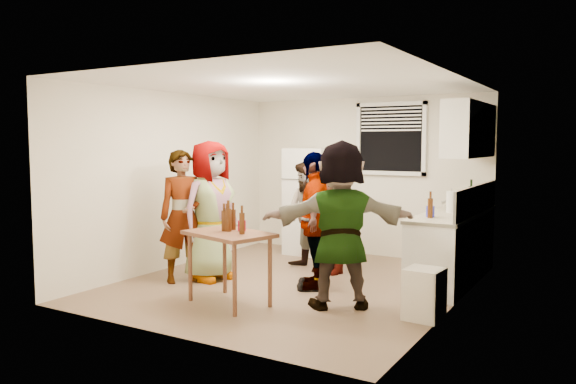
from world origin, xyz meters
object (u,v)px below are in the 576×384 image
Objects in this scene: trash_bin at (424,295)px; red_cup at (242,231)px; guest_back_right at (331,273)px; serving_table at (230,304)px; guest_stripe at (184,281)px; refrigerator at (311,201)px; wine_bottle at (471,207)px; guest_black at (314,288)px; blue_cup at (430,217)px; beer_bottle_counter at (430,218)px; beer_bottle_table at (229,231)px; guest_orange at (340,307)px; guest_back_left at (307,270)px; guest_grey at (211,279)px; kettle at (455,210)px.

red_cup is (-1.95, -0.42, 0.56)m from trash_bin.
guest_back_right is (-1.71, 1.33, -0.25)m from trash_bin.
serving_table is 0.56× the size of guest_stripe.
refrigerator is 5.99× the size of wine_bottle.
wine_bottle is 0.17× the size of guest_black.
trash_bin is (0.28, -1.12, -0.65)m from blue_cup.
refrigerator is 2.75m from beer_bottle_counter.
beer_bottle_table reaches higher than guest_orange.
guest_back_left is at bearing -171.31° from guest_black.
wine_bottle is at bearing -41.30° from guest_grey.
wine_bottle reaches higher than guest_grey.
beer_bottle_table reaches higher than serving_table.
kettle is at bearing -46.22° from guest_grey.
serving_table is 1.18m from guest_black.
kettle is 0.45m from wine_bottle.
guest_grey is (-2.91, 0.23, -0.25)m from trash_bin.
wine_bottle reaches higher than serving_table.
refrigerator is at bearing 102.85° from red_cup.
refrigerator is 2.39m from guest_grey.
guest_stripe is 1.11× the size of guest_back_left.
guest_back_left is at bearing -154.54° from guest_back_right.
guest_back_left is (-1.87, -0.69, -0.90)m from kettle.
kettle is at bearing 87.14° from beer_bottle_counter.
refrigerator reaches higher than guest_stripe.
beer_bottle_table is (-1.96, -2.97, -0.09)m from wine_bottle.
guest_orange is (1.69, -2.49, -0.85)m from refrigerator.
guest_orange is (-0.64, -1.17, -0.90)m from blue_cup.
guest_black is at bearing 161.56° from trash_bin.
guest_orange is (1.11, 0.51, 0.00)m from serving_table.
wine_bottle is at bearing 54.90° from kettle.
beer_bottle_table is at bearing -52.46° from guest_black.
guest_stripe is at bearing -95.97° from guest_black.
wine_bottle is at bearing 53.27° from guest_back_left.
beer_bottle_table is 1.41m from guest_black.
serving_table is (-1.82, -2.58, -0.90)m from kettle.
blue_cup is at bearing -32.67° from guest_stripe.
kettle reaches higher than guest_back_right.
beer_bottle_table is at bearing -142.33° from red_cup.
refrigerator is 1.49m from guest_back_left.
trash_bin reaches higher than guest_stripe.
red_cup reaches higher than guest_grey.
kettle is 3.37m from guest_grey.
guest_back_right is at bearing 80.22° from serving_table.
beer_bottle_table reaches higher than guest_back_left.
beer_bottle_table is 0.15m from red_cup.
beer_bottle_counter is 3.20m from guest_stripe.
trash_bin is at bearing 13.96° from beer_bottle_table.
guest_back_left is at bearing -150.41° from wine_bottle.
guest_back_right is 0.87× the size of guest_orange.
red_cup is (-1.70, -1.45, -0.09)m from beer_bottle_counter.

